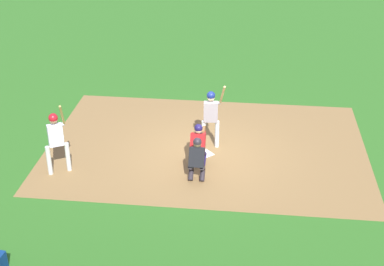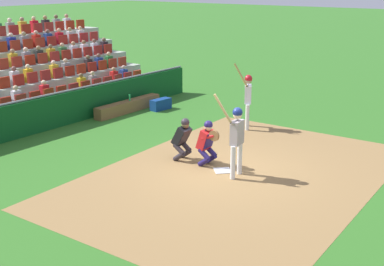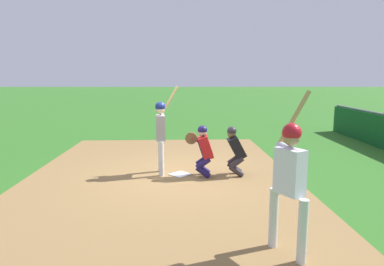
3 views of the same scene
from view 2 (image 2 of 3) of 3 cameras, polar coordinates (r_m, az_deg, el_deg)
name	(u,v)px [view 2 (image 2 of 3)]	position (r m, az deg, el deg)	size (l,w,h in m)	color
ground_plane	(223,171)	(13.78, 3.43, -4.26)	(160.00, 160.00, 0.00)	#2E6821
infield_dirt_patch	(238,175)	(13.53, 5.21, -4.70)	(9.77, 6.63, 0.01)	olive
home_plate_marker	(223,170)	(13.77, 3.44, -4.20)	(0.44, 0.44, 0.02)	white
batter_at_plate	(237,134)	(13.05, 5.00, -0.10)	(0.75, 0.59, 2.24)	silver
catcher_crouching	(207,140)	(13.92, 1.73, -0.84)	(0.47, 0.72, 1.31)	#1F1750
home_plate_umpire	(183,137)	(14.34, -1.03, -0.45)	(0.47, 0.49, 1.27)	#2D272D
dugout_wall	(53,111)	(18.20, -15.26, 2.36)	(14.25, 0.24, 1.22)	#0D481B
dugout_bench	(128,106)	(19.93, -7.13, 2.99)	(3.25, 0.40, 0.44)	brown
water_bottle_on_bench	(130,98)	(19.86, -7.00, 3.96)	(0.07, 0.07, 0.24)	green
equipment_duffel_bag	(161,104)	(20.15, -3.51, 3.22)	(0.88, 0.36, 0.43)	navy
on_deck_batter	(248,95)	(17.47, 6.25, 4.24)	(0.73, 0.59, 2.28)	silver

